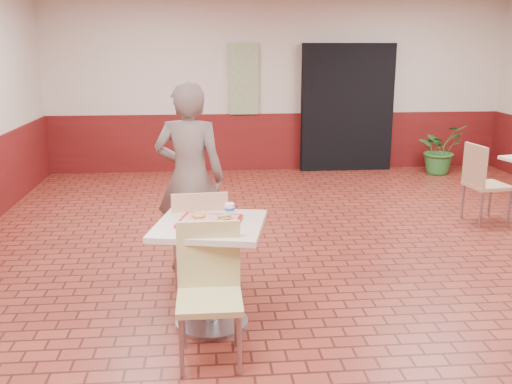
{
  "coord_description": "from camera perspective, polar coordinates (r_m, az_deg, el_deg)",
  "views": [
    {
      "loc": [
        -1.3,
        -4.95,
        2.15
      ],
      "look_at": [
        -0.87,
        -0.3,
        0.95
      ],
      "focal_mm": 40.0,
      "sensor_mm": 36.0,
      "label": 1
    }
  ],
  "objects": [
    {
      "name": "room_shell",
      "position": [
        5.16,
        9.46,
        6.96
      ],
      "size": [
        8.01,
        10.01,
        3.01
      ],
      "color": "maroon",
      "rests_on": "ground"
    },
    {
      "name": "wainscot_band",
      "position": [
        5.38,
        9.02,
        -3.65
      ],
      "size": [
        8.0,
        10.0,
        1.0
      ],
      "color": "#551110",
      "rests_on": "ground"
    },
    {
      "name": "corridor_doorway",
      "position": [
        10.2,
        9.08,
        8.32
      ],
      "size": [
        1.6,
        0.22,
        2.2
      ],
      "primitive_type": "cube",
      "color": "black",
      "rests_on": "ground"
    },
    {
      "name": "promo_poster",
      "position": [
        9.93,
        -1.2,
        11.23
      ],
      "size": [
        0.5,
        0.03,
        1.2
      ],
      "primitive_type": "cube",
      "color": "gray",
      "rests_on": "wainscot_band"
    },
    {
      "name": "main_table",
      "position": [
        4.45,
        -4.58,
        -6.48
      ],
      "size": [
        0.8,
        0.8,
        0.85
      ],
      "rotation": [
        0.0,
        0.0,
        -0.2
      ],
      "color": "beige",
      "rests_on": "ground"
    },
    {
      "name": "chair_main_front",
      "position": [
        4.02,
        -4.71,
        -9.27
      ],
      "size": [
        0.45,
        0.45,
        0.97
      ],
      "rotation": [
        0.0,
        0.0,
        -0.0
      ],
      "color": "#CEC27C",
      "rests_on": "ground"
    },
    {
      "name": "chair_main_back",
      "position": [
        4.88,
        -5.66,
        -4.77
      ],
      "size": [
        0.49,
        0.49,
        0.99
      ],
      "rotation": [
        0.0,
        0.0,
        3.22
      ],
      "color": "tan",
      "rests_on": "ground"
    },
    {
      "name": "customer",
      "position": [
        5.52,
        -6.63,
        1.43
      ],
      "size": [
        0.74,
        0.55,
        1.84
      ],
      "primitive_type": "imported",
      "rotation": [
        0.0,
        0.0,
        2.97
      ],
      "color": "#716058",
      "rests_on": "ground"
    },
    {
      "name": "serving_tray",
      "position": [
        4.36,
        -4.65,
        -2.91
      ],
      "size": [
        0.46,
        0.35,
        0.03
      ],
      "rotation": [
        0.0,
        0.0,
        -0.24
      ],
      "color": "#B30D11",
      "rests_on": "main_table"
    },
    {
      "name": "ring_donut",
      "position": [
        4.41,
        -5.77,
        -2.3
      ],
      "size": [
        0.11,
        0.11,
        0.03
      ],
      "primitive_type": "torus",
      "rotation": [
        0.0,
        0.0,
        -0.04
      ],
      "color": "#D3974D",
      "rests_on": "serving_tray"
    },
    {
      "name": "long_john_donut",
      "position": [
        4.32,
        -3.24,
        -2.57
      ],
      "size": [
        0.14,
        0.11,
        0.04
      ],
      "rotation": [
        0.0,
        0.0,
        0.38
      ],
      "color": "gold",
      "rests_on": "serving_tray"
    },
    {
      "name": "paper_cup",
      "position": [
        4.43,
        -2.66,
        -1.73
      ],
      "size": [
        0.08,
        0.08,
        0.1
      ],
      "rotation": [
        0.0,
        0.0,
        0.39
      ],
      "color": "white",
      "rests_on": "serving_tray"
    },
    {
      "name": "chair_second_left",
      "position": [
        7.58,
        21.68,
        1.19
      ],
      "size": [
        0.51,
        0.51,
        0.99
      ],
      "rotation": [
        0.0,
        0.0,
        1.71
      ],
      "color": "tan",
      "rests_on": "ground"
    },
    {
      "name": "potted_plant",
      "position": [
        10.33,
        17.89,
        4.11
      ],
      "size": [
        0.97,
        0.92,
        0.85
      ],
      "primitive_type": "imported",
      "rotation": [
        0.0,
        0.0,
        0.41
      ],
      "color": "#2E712D",
      "rests_on": "ground"
    }
  ]
}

